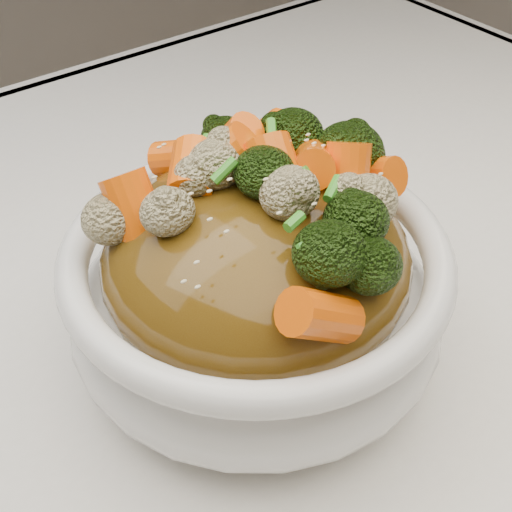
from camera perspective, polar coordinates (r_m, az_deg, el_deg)
tablecloth at (r=0.50m, az=-8.79°, el=-8.63°), size 1.20×0.80×0.04m
bowl at (r=0.45m, az=0.00°, el=-3.42°), size 0.29×0.29×0.09m
sauce_base at (r=0.42m, az=0.00°, el=-0.33°), size 0.23×0.23×0.10m
carrots at (r=0.38m, az=0.00°, el=7.27°), size 0.23×0.23×0.05m
broccoli at (r=0.38m, az=0.00°, el=7.13°), size 0.23×0.23×0.05m
cauliflower at (r=0.39m, az=0.00°, el=6.87°), size 0.23×0.23×0.04m
scallions at (r=0.38m, az=0.00°, el=7.40°), size 0.17×0.17×0.02m
sesame_seeds at (r=0.38m, az=0.00°, el=7.40°), size 0.21×0.21×0.01m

